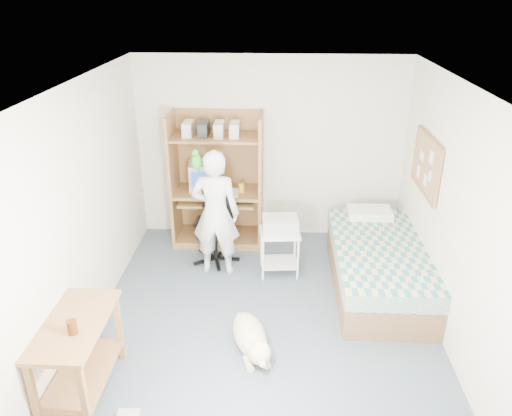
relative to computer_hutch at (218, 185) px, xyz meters
The scene contains 19 objects.
floor 2.05m from the computer_hutch, 68.06° to the right, with size 4.00×4.00×0.00m, color #424E59.
wall_back 0.86m from the computer_hutch, 20.54° to the left, with size 3.60×0.02×2.50m, color silver.
wall_right 3.07m from the computer_hutch, 34.80° to the right, with size 0.02×4.00×2.50m, color silver.
wall_left 2.10m from the computer_hutch, 122.33° to the right, with size 0.02×4.00×2.50m, color silver.
ceiling 2.52m from the computer_hutch, 68.06° to the right, with size 3.60×4.00×0.02m, color white.
computer_hutch is the anchor object (origin of this frame).
bed 2.35m from the computer_hutch, 29.29° to the right, with size 1.02×2.02×0.66m.
side_desk 3.08m from the computer_hutch, 106.14° to the right, with size 0.50×1.00×0.75m.
corkboard 2.69m from the computer_hutch, 18.72° to the right, with size 0.04×0.94×0.66m.
office_chair 0.73m from the computer_hutch, 87.22° to the right, with size 0.54×0.54×0.96m.
person 0.85m from the computer_hutch, 85.09° to the right, with size 0.58×0.38×1.59m, color silver.
parrot 1.06m from the computer_hutch, 98.66° to the right, with size 0.12×0.20×0.32m.
dog 2.48m from the computer_hutch, 75.97° to the right, with size 0.49×0.93×0.36m.
printer_cart 1.28m from the computer_hutch, 45.26° to the right, with size 0.51×0.43×0.58m.
printer 1.21m from the computer_hutch, 45.26° to the right, with size 0.42×0.32×0.18m, color #B6B7B1.
crt_monitor 0.23m from the computer_hutch, behind, with size 0.43×0.45×0.36m.
keyboard 0.22m from the computer_hutch, 76.20° to the right, with size 0.45×0.16×0.03m, color beige.
pencil_cup 0.34m from the computer_hutch, 14.85° to the right, with size 0.08×0.08×0.12m, color gold.
drink_glass 3.18m from the computer_hutch, 104.59° to the right, with size 0.08×0.08×0.12m, color #441F0A.
Camera 1 is at (0.12, -4.48, 3.31)m, focal length 35.00 mm.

